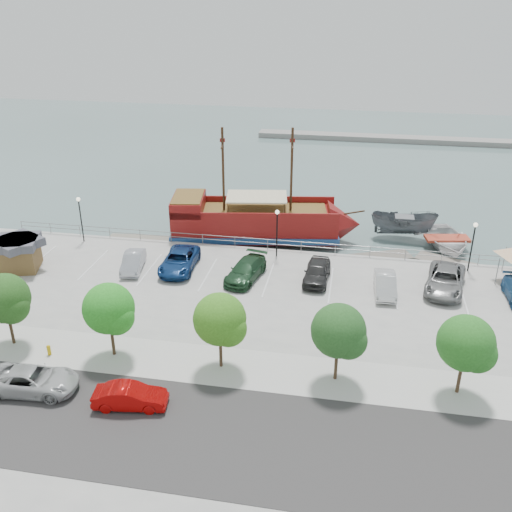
# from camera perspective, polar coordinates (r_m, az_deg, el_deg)

# --- Properties ---
(ground) EXTENTS (160.00, 160.00, 0.00)m
(ground) POSITION_cam_1_polar(r_m,az_deg,el_deg) (44.53, 0.81, -4.67)
(ground) COLOR #4E6663
(street) EXTENTS (100.00, 8.00, 0.04)m
(street) POSITION_cam_1_polar(r_m,az_deg,el_deg) (31.23, -4.33, -17.51)
(street) COLOR #363232
(street) RESTS_ON land_slab
(sidewalk) EXTENTS (100.00, 4.00, 0.05)m
(sidewalk) POSITION_cam_1_polar(r_m,az_deg,el_deg) (35.73, -1.92, -11.11)
(sidewalk) COLOR #B7B5B2
(sidewalk) RESTS_ON land_slab
(seawall_railing) EXTENTS (50.00, 0.06, 1.00)m
(seawall_railing) POSITION_cam_1_polar(r_m,az_deg,el_deg) (50.73, 2.29, 1.14)
(seawall_railing) COLOR gray
(seawall_railing) RESTS_ON land_slab
(far_shore) EXTENTS (40.00, 3.00, 0.80)m
(far_shore) POSITION_cam_1_polar(r_m,az_deg,el_deg) (95.70, 12.53, 11.42)
(far_shore) COLOR gray
(far_shore) RESTS_ON ground
(pirate_ship) EXTENTS (18.47, 7.64, 11.50)m
(pirate_ship) POSITION_cam_1_polar(r_m,az_deg,el_deg) (54.48, 1.26, 3.35)
(pirate_ship) COLOR maroon
(pirate_ship) RESTS_ON ground
(patrol_boat) EXTENTS (6.34, 2.46, 2.44)m
(patrol_boat) POSITION_cam_1_polar(r_m,az_deg,el_deg) (57.30, 14.53, 2.89)
(patrol_boat) COLOR #585C61
(patrol_boat) RESTS_ON ground
(speedboat) EXTENTS (6.12, 7.69, 1.43)m
(speedboat) POSITION_cam_1_polar(r_m,az_deg,el_deg) (56.11, 18.51, 1.32)
(speedboat) COLOR silver
(speedboat) RESTS_ON ground
(dock_west) EXTENTS (7.73, 2.67, 0.43)m
(dock_west) POSITION_cam_1_polar(r_m,az_deg,el_deg) (55.61, -10.87, 1.44)
(dock_west) COLOR gray
(dock_west) RESTS_ON ground
(dock_mid) EXTENTS (7.29, 4.59, 0.40)m
(dock_mid) POSITION_cam_1_polar(r_m,az_deg,el_deg) (52.20, 11.60, -0.26)
(dock_mid) COLOR #676057
(dock_mid) RESTS_ON ground
(dock_east) EXTENTS (6.96, 4.41, 0.39)m
(dock_east) POSITION_cam_1_polar(r_m,az_deg,el_deg) (52.95, 19.25, -0.85)
(dock_east) COLOR slate
(dock_east) RESTS_ON ground
(shed) EXTENTS (4.12, 4.12, 2.71)m
(shed) POSITION_cam_1_polar(r_m,az_deg,el_deg) (50.82, -22.64, 0.29)
(shed) COLOR brown
(shed) RESTS_ON land_slab
(street_van) EXTENTS (5.46, 2.87, 1.47)m
(street_van) POSITION_cam_1_polar(r_m,az_deg,el_deg) (35.95, -21.47, -11.47)
(street_van) COLOR #B4B5B5
(street_van) RESTS_ON street
(street_sedan) EXTENTS (4.27, 2.00, 1.35)m
(street_sedan) POSITION_cam_1_polar(r_m,az_deg,el_deg) (33.23, -12.48, -13.57)
(street_sedan) COLOR #AA0706
(street_sedan) RESTS_ON street
(fire_hydrant) EXTENTS (0.26, 0.26, 0.74)m
(fire_hydrant) POSITION_cam_1_polar(r_m,az_deg,el_deg) (38.90, -20.01, -8.80)
(fire_hydrant) COLOR #CDA30B
(fire_hydrant) RESTS_ON sidewalk
(lamp_post_left) EXTENTS (0.36, 0.36, 4.28)m
(lamp_post_left) POSITION_cam_1_polar(r_m,az_deg,el_deg) (53.98, -17.20, 4.28)
(lamp_post_left) COLOR black
(lamp_post_left) RESTS_ON land_slab
(lamp_post_mid) EXTENTS (0.36, 0.36, 4.28)m
(lamp_post_mid) POSITION_cam_1_polar(r_m,az_deg,el_deg) (48.60, 2.12, 3.13)
(lamp_post_mid) COLOR black
(lamp_post_mid) RESTS_ON land_slab
(lamp_post_right) EXTENTS (0.36, 0.36, 4.28)m
(lamp_post_right) POSITION_cam_1_polar(r_m,az_deg,el_deg) (49.15, 20.91, 1.67)
(lamp_post_right) COLOR black
(lamp_post_right) RESTS_ON land_slab
(tree_b) EXTENTS (3.30, 3.20, 5.00)m
(tree_b) POSITION_cam_1_polar(r_m,az_deg,el_deg) (39.42, -23.69, -4.09)
(tree_b) COLOR #473321
(tree_b) RESTS_ON sidewalk
(tree_c) EXTENTS (3.30, 3.20, 5.00)m
(tree_c) POSITION_cam_1_polar(r_m,az_deg,el_deg) (36.14, -14.34, -5.31)
(tree_c) COLOR #473321
(tree_c) RESTS_ON sidewalk
(tree_d) EXTENTS (3.30, 3.20, 5.00)m
(tree_d) POSITION_cam_1_polar(r_m,az_deg,el_deg) (34.01, -3.44, -6.55)
(tree_d) COLOR #473321
(tree_d) RESTS_ON sidewalk
(tree_e) EXTENTS (3.30, 3.20, 5.00)m
(tree_e) POSITION_cam_1_polar(r_m,az_deg,el_deg) (33.24, 8.48, -7.63)
(tree_e) COLOR #473321
(tree_e) RESTS_ON sidewalk
(tree_f) EXTENTS (3.30, 3.20, 5.00)m
(tree_f) POSITION_cam_1_polar(r_m,az_deg,el_deg) (33.93, 20.48, -8.38)
(tree_f) COLOR #473321
(tree_f) RESTS_ON sidewalk
(parked_car_b) EXTENTS (2.23, 4.44, 1.40)m
(parked_car_b) POSITION_cam_1_polar(r_m,az_deg,el_deg) (48.19, -12.19, -0.56)
(parked_car_b) COLOR #A0A2AC
(parked_car_b) RESTS_ON land_slab
(parked_car_c) EXTENTS (2.86, 5.73, 1.56)m
(parked_car_c) POSITION_cam_1_polar(r_m,az_deg,el_deg) (47.52, -7.67, -0.47)
(parked_car_c) COLOR navy
(parked_car_c) RESTS_ON land_slab
(parked_car_d) EXTENTS (3.12, 5.54, 1.51)m
(parked_car_d) POSITION_cam_1_polar(r_m,az_deg,el_deg) (45.57, -1.04, -1.43)
(parked_car_d) COLOR #1E4125
(parked_car_d) RESTS_ON land_slab
(parked_car_e) EXTENTS (2.13, 4.83, 1.62)m
(parked_car_e) POSITION_cam_1_polar(r_m,az_deg,el_deg) (45.49, 6.12, -1.56)
(parked_car_e) COLOR #252525
(parked_car_e) RESTS_ON land_slab
(parked_car_f) EXTENTS (1.72, 4.47, 1.45)m
(parked_car_f) POSITION_cam_1_polar(r_m,az_deg,el_deg) (44.59, 12.79, -2.78)
(parked_car_f) COLOR silver
(parked_car_f) RESTS_ON land_slab
(parked_car_g) EXTENTS (3.84, 6.37, 1.65)m
(parked_car_g) POSITION_cam_1_polar(r_m,az_deg,el_deg) (46.26, 18.40, -2.30)
(parked_car_g) COLOR gray
(parked_car_g) RESTS_ON land_slab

